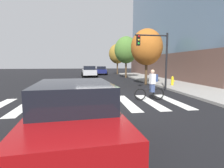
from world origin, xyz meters
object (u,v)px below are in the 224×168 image
cyclist (152,85)px  street_tree_near (147,47)px  sedan_mid (89,71)px  manhole_cover (93,120)px  sedan_far (101,70)px  traffic_light_near (156,52)px  sedan_near (74,113)px  fire_hydrant (172,81)px  street_tree_mid (126,50)px  street_tree_far (117,54)px

cyclist → street_tree_near: 7.62m
sedan_mid → manhole_cover: bearing=-91.1°
sedan_far → traffic_light_near: 19.57m
sedan_mid → cyclist: cyclist is taller
sedan_mid → traffic_light_near: bearing=-73.0°
cyclist → sedan_near: bearing=-128.7°
manhole_cover → fire_hydrant: fire_hydrant is taller
street_tree_mid → street_tree_far: bearing=87.7°
sedan_far → street_tree_mid: (2.78, -7.54, 3.08)m
sedan_far → cyclist: (0.72, -22.35, 0.08)m
manhole_cover → sedan_far: size_ratio=0.15×
cyclist → sedan_far: bearing=91.9°
sedan_near → sedan_far: 27.41m
traffic_light_near → street_tree_far: bearing=87.3°
traffic_light_near → sedan_mid: bearing=107.0°
traffic_light_near → street_tree_mid: bearing=87.1°
cyclist → street_tree_far: size_ratio=0.31×
street_tree_near → fire_hydrant: bearing=-49.2°
sedan_near → traffic_light_near: (5.36, 7.89, 2.04)m
traffic_light_near → fire_hydrant: size_ratio=5.38×
cyclist → street_tree_far: street_tree_far is taller
traffic_light_near → street_tree_mid: (0.60, 11.80, 0.99)m
manhole_cover → traffic_light_near: size_ratio=0.15×
sedan_mid → sedan_far: sedan_mid is taller
sedan_far → fire_hydrant: sedan_far is taller
sedan_near → sedan_far: bearing=83.3°
traffic_light_near → street_tree_near: street_tree_near is taller
sedan_far → street_tree_mid: size_ratio=0.77×
manhole_cover → sedan_far: 25.47m
street_tree_mid → street_tree_far: (0.33, 8.29, -0.07)m
sedan_far → traffic_light_near: size_ratio=1.04×
manhole_cover → street_tree_near: bearing=60.6°
sedan_mid → street_tree_near: (5.12, -10.76, 2.68)m
manhole_cover → sedan_far: (2.67, 25.32, 0.76)m
cyclist → fire_hydrant: bearing=52.0°
traffic_light_near → street_tree_near: 3.91m
traffic_light_near → street_tree_near: size_ratio=0.80×
sedan_mid → traffic_light_near: traffic_light_near is taller
street_tree_far → fire_hydrant: bearing=-85.6°
cyclist → traffic_light_near: (1.45, 3.01, 2.02)m
sedan_near → traffic_light_near: size_ratio=1.12×
street_tree_mid → street_tree_near: bearing=-89.5°
sedan_mid → street_tree_far: street_tree_far is taller
manhole_cover → street_tree_mid: bearing=73.0°
sedan_near → street_tree_far: street_tree_far is taller
sedan_mid → street_tree_far: 8.26m
sedan_far → street_tree_mid: 8.60m
fire_hydrant → street_tree_near: bearing=130.8°
sedan_near → street_tree_near: 13.42m
manhole_cover → street_tree_mid: size_ratio=0.11×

